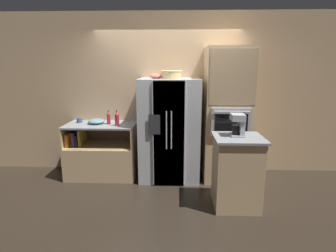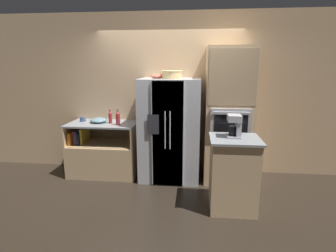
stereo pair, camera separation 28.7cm
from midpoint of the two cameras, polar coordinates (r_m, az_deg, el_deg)
ground_plane at (r=4.66m, az=-2.05°, el=-11.12°), size 20.00×20.00×0.00m
wall_back at (r=4.71m, az=-1.82°, el=6.85°), size 12.00×0.06×2.80m
counter_left at (r=4.80m, az=-15.87°, el=-6.45°), size 1.19×0.67×0.93m
refrigerator at (r=4.40m, az=-1.54°, el=-0.84°), size 0.99×0.77×1.70m
wall_oven at (r=4.43m, az=10.91°, el=2.30°), size 0.75×0.74×2.19m
island_counter at (r=3.68m, az=12.52°, el=-9.75°), size 0.65×0.60×0.99m
wicker_basket at (r=4.30m, az=-1.20°, el=11.23°), size 0.35×0.35×0.13m
fruit_bowl at (r=4.35m, az=-4.42°, el=10.78°), size 0.23×0.23×0.07m
bottle_tall at (r=4.57m, az=-14.56°, el=1.67°), size 0.06×0.06×0.24m
bottle_short at (r=4.42m, az=-12.88°, el=1.53°), size 0.07×0.07×0.26m
mug at (r=4.86m, az=-20.35°, el=1.14°), size 0.11×0.08×0.08m
mixing_bowl at (r=4.69m, az=-17.04°, el=0.99°), size 0.29×0.29×0.08m
coffee_maker at (r=3.53m, az=12.92°, el=0.41°), size 0.17×0.21×0.30m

